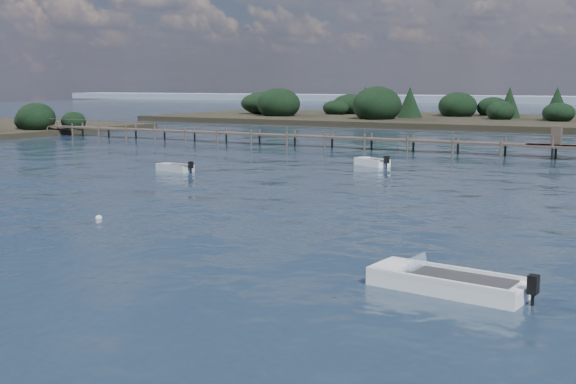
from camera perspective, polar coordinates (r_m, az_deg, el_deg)
The scene contains 8 objects.
ground at distance 77.75m, azimuth 18.88°, elevation 3.49°, with size 400.00×400.00×0.00m, color #152231.
tender_far_white at distance 55.67m, azimuth 6.65°, elevation 2.24°, with size 3.28×2.40×1.14m.
dinghy_mid_white_a at distance 22.53m, azimuth 12.45°, elevation -7.23°, with size 5.11×2.26×1.18m.
tender_far_grey at distance 52.51m, azimuth -8.91°, elevation 1.80°, with size 3.22×1.55×1.02m.
buoy_b at distance 22.99m, azimuth 16.63°, elevation -7.47°, with size 0.32×0.32×0.32m, color silver.
buoy_c at distance 34.74m, azimuth -14.72°, elevation -2.03°, with size 0.32×0.32×0.32m, color silver.
jetty at distance 73.72m, azimuth 0.22°, elevation 4.46°, with size 64.50×3.20×3.40m.
distant_haze at distance 267.39m, azimuth 6.52°, elevation 7.13°, with size 280.00×20.00×2.40m, color #8593A4.
Camera 1 is at (14.11, -16.21, 6.19)m, focal length 45.00 mm.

